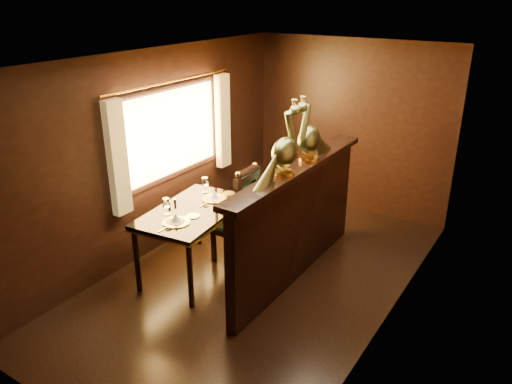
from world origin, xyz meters
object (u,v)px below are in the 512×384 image
chair_left (242,213)px  chair_right (301,200)px  dining_table (193,215)px  peacock_right (310,127)px  peacock_left (285,139)px

chair_left → chair_right: (0.37, 0.79, -0.03)m
dining_table → chair_right: chair_right is taller
dining_table → peacock_right: peacock_right is taller
dining_table → peacock_left: 1.45m
chair_right → peacock_right: bearing=-60.7°
chair_left → peacock_right: 1.32m
chair_left → chair_right: size_ratio=1.04×
dining_table → chair_left: bearing=50.6°
chair_left → peacock_left: bearing=-22.2°
peacock_left → peacock_right: same height
peacock_left → peacock_right: 0.54m
chair_left → peacock_right: size_ratio=1.67×
chair_left → peacock_right: (0.70, 0.29, 1.09)m
chair_right → peacock_right: peacock_right is taller
chair_left → peacock_left: size_ratio=1.67×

